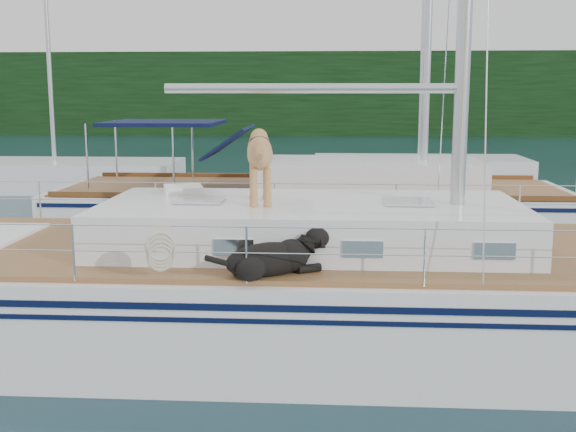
{
  "coord_description": "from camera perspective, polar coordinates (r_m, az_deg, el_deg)",
  "views": [
    {
      "loc": [
        1.08,
        -8.88,
        3.17
      ],
      "look_at": [
        0.5,
        0.2,
        1.6
      ],
      "focal_mm": 45.0,
      "sensor_mm": 36.0,
      "label": 1
    }
  ],
  "objects": [
    {
      "name": "shore_bank",
      "position": [
        55.15,
        2.55,
        7.14
      ],
      "size": [
        92.0,
        1.0,
        1.2
      ],
      "primitive_type": "cube",
      "color": "#595147",
      "rests_on": "ground"
    },
    {
      "name": "bg_boat_center",
      "position": [
        25.2,
        10.31,
        3.46
      ],
      "size": [
        7.2,
        3.0,
        11.65
      ],
      "color": "white",
      "rests_on": "ground"
    },
    {
      "name": "tree_line",
      "position": [
        53.89,
        2.55,
        9.63
      ],
      "size": [
        90.0,
        3.0,
        6.0
      ],
      "primitive_type": "cube",
      "color": "black",
      "rests_on": "ground"
    },
    {
      "name": "neighbor_sailboat",
      "position": [
        15.75,
        2.27,
        0.5
      ],
      "size": [
        11.0,
        3.5,
        13.3
      ],
      "color": "white",
      "rests_on": "ground"
    },
    {
      "name": "main_sailboat",
      "position": [
        9.27,
        -2.61,
        -5.82
      ],
      "size": [
        12.0,
        3.89,
        14.01
      ],
      "color": "white",
      "rests_on": "ground"
    },
    {
      "name": "bg_boat_west",
      "position": [
        24.76,
        -17.9,
        3.02
      ],
      "size": [
        8.0,
        3.0,
        11.65
      ],
      "color": "white",
      "rests_on": "ground"
    },
    {
      "name": "ground",
      "position": [
        9.49,
        -3.14,
        -9.74
      ],
      "size": [
        120.0,
        120.0,
        0.0
      ],
      "primitive_type": "plane",
      "color": "black",
      "rests_on": "ground"
    }
  ]
}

